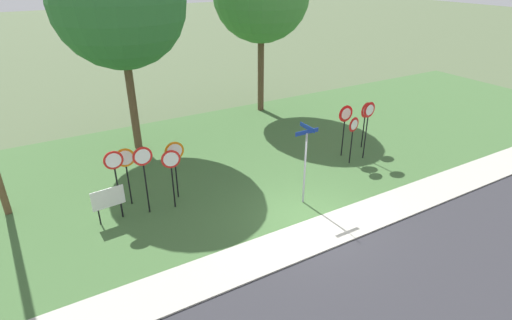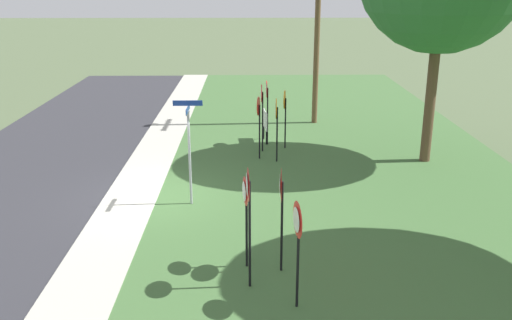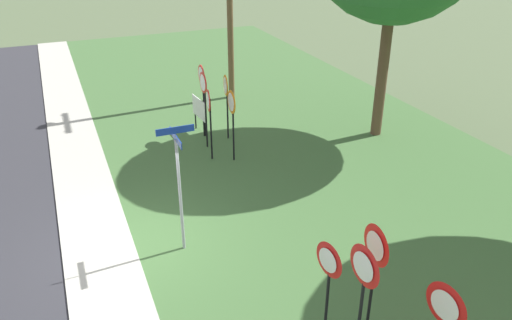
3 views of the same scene
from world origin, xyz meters
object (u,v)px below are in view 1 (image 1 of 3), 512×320
(stop_sign_near_right, at_px, (175,158))
(notice_board, at_px, (108,200))
(stop_sign_far_right, at_px, (171,167))
(yield_sign_far_right, at_px, (353,130))
(yield_sign_near_right, at_px, (345,119))
(stop_sign_far_center, at_px, (126,165))
(yield_sign_near_left, at_px, (366,115))
(stop_sign_near_left, at_px, (115,171))
(street_name_post, at_px, (305,158))
(stop_sign_far_left, at_px, (144,166))
(yield_sign_far_left, at_px, (368,117))
(oak_tree_left, at_px, (118,1))

(stop_sign_near_right, relative_size, notice_board, 1.83)
(stop_sign_far_right, height_order, yield_sign_far_right, stop_sign_far_right)
(yield_sign_near_right, bearing_deg, stop_sign_far_center, 178.10)
(yield_sign_near_left, height_order, yield_sign_near_right, yield_sign_near_right)
(stop_sign_near_left, distance_m, street_name_post, 6.47)
(stop_sign_far_right, bearing_deg, street_name_post, -16.19)
(stop_sign_near_right, relative_size, yield_sign_far_right, 1.06)
(street_name_post, bearing_deg, yield_sign_near_left, 25.60)
(stop_sign_near_right, bearing_deg, street_name_post, -31.97)
(yield_sign_near_left, xyz_separation_m, notice_board, (-11.75, -0.24, -0.83))
(street_name_post, bearing_deg, stop_sign_far_right, 154.13)
(stop_sign_near_right, relative_size, stop_sign_far_center, 1.02)
(stop_sign_far_left, height_order, stop_sign_far_center, stop_sign_far_left)
(yield_sign_far_left, bearing_deg, yield_sign_near_right, 129.59)
(oak_tree_left, bearing_deg, yield_sign_near_right, -35.87)
(stop_sign_near_left, relative_size, street_name_post, 0.83)
(stop_sign_near_right, xyz_separation_m, yield_sign_far_left, (8.44, -1.00, 0.33))
(yield_sign_far_right, relative_size, notice_board, 1.71)
(stop_sign_far_center, relative_size, yield_sign_far_left, 0.84)
(stop_sign_near_left, height_order, yield_sign_far_left, yield_sign_far_left)
(notice_board, bearing_deg, street_name_post, -25.43)
(yield_sign_near_right, height_order, yield_sign_far_left, yield_sign_far_left)
(stop_sign_near_left, distance_m, stop_sign_near_right, 2.17)
(stop_sign_far_center, height_order, yield_sign_near_left, yield_sign_near_left)
(oak_tree_left, bearing_deg, yield_sign_far_left, -36.83)
(stop_sign_far_right, distance_m, yield_sign_near_right, 8.12)
(notice_board, bearing_deg, stop_sign_near_right, 1.62)
(yield_sign_far_left, xyz_separation_m, oak_tree_left, (-8.47, 6.34, 4.59))
(yield_sign_far_right, bearing_deg, stop_sign_far_left, 165.93)
(stop_sign_near_right, relative_size, yield_sign_near_left, 1.02)
(yield_sign_far_left, bearing_deg, stop_sign_near_left, 171.97)
(stop_sign_near_right, height_order, street_name_post, street_name_post)
(stop_sign_far_left, bearing_deg, yield_sign_far_left, -2.96)
(yield_sign_near_right, bearing_deg, yield_sign_far_left, -44.03)
(stop_sign_far_right, xyz_separation_m, oak_tree_left, (0.31, 5.95, 4.93))
(stop_sign_far_left, relative_size, yield_sign_far_right, 1.19)
(yield_sign_near_right, relative_size, street_name_post, 0.79)
(street_name_post, height_order, notice_board, street_name_post)
(stop_sign_near_right, height_order, oak_tree_left, oak_tree_left)
(stop_sign_near_left, height_order, yield_sign_near_right, stop_sign_near_left)
(stop_sign_near_right, distance_m, street_name_post, 4.69)
(oak_tree_left, bearing_deg, stop_sign_near_right, -89.67)
(yield_sign_far_right, distance_m, street_name_post, 4.03)
(yield_sign_near_right, xyz_separation_m, notice_board, (-10.30, -0.01, -0.97))
(stop_sign_far_right, distance_m, yield_sign_far_left, 8.80)
(stop_sign_far_left, relative_size, stop_sign_far_center, 1.14)
(stop_sign_far_right, bearing_deg, yield_sign_near_left, 12.84)
(yield_sign_far_left, height_order, oak_tree_left, oak_tree_left)
(stop_sign_far_center, distance_m, yield_sign_near_right, 9.45)
(yield_sign_near_right, xyz_separation_m, yield_sign_far_left, (0.67, -0.70, 0.18))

